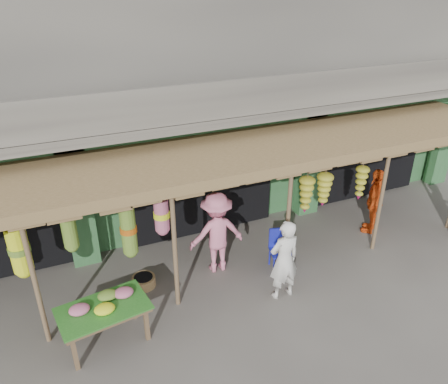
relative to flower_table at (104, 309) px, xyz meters
name	(u,v)px	position (x,y,z in m)	size (l,w,h in m)	color
ground	(240,279)	(2.99, 0.64, -0.76)	(80.00, 80.00, 0.00)	#514C47
building	(167,81)	(2.99, 5.51, 2.61)	(16.40, 6.80, 7.00)	gray
awning	(220,160)	(2.85, 1.45, 1.82)	(14.00, 2.70, 2.79)	brown
flower_table	(104,309)	(0.00, 0.00, 0.00)	(1.68, 1.13, 0.94)	brown
blue_chair	(280,247)	(4.01, 0.73, -0.22)	(0.56, 0.56, 0.95)	#191FA8
basket_right	(144,281)	(0.99, 1.27, -0.64)	(0.50, 0.50, 0.23)	#A1834B
person_front	(284,260)	(3.57, -0.17, 0.14)	(0.65, 0.43, 1.79)	silver
person_vendor	(374,201)	(6.99, 1.14, 0.12)	(1.03, 0.43, 1.75)	#DE4D14
person_shopper	(217,233)	(2.68, 1.23, 0.20)	(1.23, 0.71, 1.91)	pink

